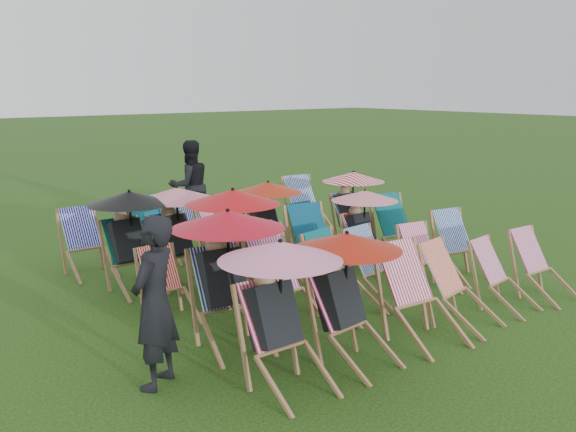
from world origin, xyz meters
TOP-DOWN VIEW (x-y plane):
  - ground at (0.00, 0.00)m, footprint 100.00×100.00m
  - deckchair_0 at (-2.09, -2.16)m, footprint 1.12×1.16m
  - deckchair_1 at (-1.26, -2.15)m, footprint 1.08×1.16m
  - deckchair_2 at (-0.29, -2.23)m, footprint 0.75×0.98m
  - deckchair_3 at (0.42, -2.21)m, footprint 0.76×0.95m
  - deckchair_4 at (1.28, -2.21)m, footprint 0.65×0.83m
  - deckchair_5 at (2.04, -2.28)m, footprint 0.60×0.82m
  - deckchair_6 at (-1.93, -1.05)m, footprint 1.19×1.27m
  - deckchair_7 at (-1.15, -1.05)m, footprint 0.68×0.93m
  - deckchair_8 at (-0.35, -1.11)m, footprint 0.80×1.00m
  - deckchair_9 at (0.31, -1.09)m, footprint 0.72×0.92m
  - deckchair_10 at (1.15, -1.15)m, footprint 0.68×0.86m
  - deckchair_11 at (1.96, -1.11)m, footprint 0.75×0.94m
  - deckchair_12 at (-2.07, 0.04)m, footprint 0.58×0.78m
  - deckchair_13 at (-1.09, 0.06)m, footprint 1.19×1.29m
  - deckchair_14 at (-0.52, -0.03)m, footprint 0.68×0.89m
  - deckchair_15 at (0.30, 0.08)m, footprint 0.81×1.03m
  - deckchair_16 at (1.21, 0.06)m, footprint 0.99×1.05m
  - deckchair_17 at (1.94, 0.02)m, footprint 0.80×1.01m
  - deckchair_18 at (-1.91, 1.31)m, footprint 1.11×1.15m
  - deckchair_19 at (-1.25, 1.22)m, footprint 1.10×1.17m
  - deckchair_20 at (-0.40, 1.27)m, footprint 0.80×1.01m
  - deckchair_21 at (0.32, 1.25)m, footprint 1.04×1.08m
  - deckchair_22 at (1.15, 1.17)m, footprint 0.59×0.78m
  - deckchair_23 at (2.07, 1.19)m, footprint 1.06×1.09m
  - deckchair_24 at (-2.12, 2.36)m, footprint 0.64×0.88m
  - deckchair_25 at (-1.09, 2.38)m, footprint 0.78×1.00m
  - deckchair_26 at (-0.43, 2.26)m, footprint 0.71×0.88m
  - deckchair_27 at (0.30, 2.40)m, footprint 0.56×0.78m
  - deckchair_28 at (1.10, 2.28)m, footprint 0.63×0.82m
  - deckchair_29 at (2.09, 2.41)m, footprint 0.77×1.01m
  - person_left at (-2.97, -1.42)m, footprint 0.69×0.64m
  - person_rear at (0.51, 3.99)m, footprint 0.87×0.71m

SIDE VIEW (x-z plane):
  - ground at x=0.00m, z-range 0.00..0.00m
  - deckchair_12 at x=-2.07m, z-range 0.00..0.81m
  - deckchair_22 at x=1.15m, z-range 0.00..0.82m
  - deckchair_28 at x=1.10m, z-range 0.00..0.82m
  - deckchair_27 at x=0.30m, z-range 0.00..0.83m
  - deckchair_4 at x=1.28m, z-range 0.00..0.84m
  - deckchair_10 at x=1.15m, z-range 0.00..0.85m
  - deckchair_26 at x=-0.43m, z-range 0.00..0.86m
  - deckchair_5 at x=2.04m, z-range 0.00..0.86m
  - deckchair_14 at x=-0.52m, z-range 0.00..0.90m
  - deckchair_9 at x=0.31m, z-range 0.00..0.92m
  - deckchair_3 at x=0.42m, z-range 0.00..0.93m
  - deckchair_11 at x=1.96m, z-range 0.00..0.93m
  - deckchair_24 at x=-2.12m, z-range 0.00..0.94m
  - deckchair_8 at x=-0.35m, z-range 0.00..0.97m
  - deckchair_7 at x=-1.15m, z-range 0.00..0.99m
  - deckchair_25 at x=-1.09m, z-range 0.00..0.99m
  - deckchair_17 at x=1.94m, z-range 0.00..1.01m
  - deckchair_20 at x=-0.40m, z-range 0.00..1.01m
  - deckchair_2 at x=-0.29m, z-range 0.00..1.01m
  - deckchair_15 at x=0.30m, z-range 0.00..1.03m
  - deckchair_29 at x=2.09m, z-range 0.00..1.03m
  - deckchair_16 at x=1.21m, z-range 0.03..1.20m
  - deckchair_21 at x=0.32m, z-range 0.03..1.27m
  - deckchair_23 at x=2.07m, z-range 0.03..1.29m
  - deckchair_1 at x=-1.26m, z-range 0.04..1.32m
  - deckchair_19 at x=-1.25m, z-range 0.04..1.35m
  - deckchair_18 at x=-1.91m, z-range 0.04..1.35m
  - deckchair_0 at x=-2.09m, z-range 0.04..1.37m
  - deckchair_13 at x=-1.09m, z-range 0.04..1.45m
  - deckchair_6 at x=-1.93m, z-range 0.04..1.45m
  - person_left at x=-2.97m, z-range 0.00..1.58m
  - person_rear at x=0.51m, z-range 0.00..1.69m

